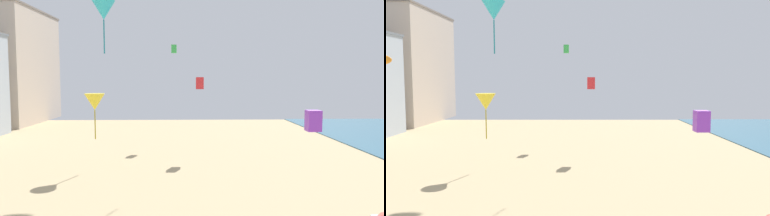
# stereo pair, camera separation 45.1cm
# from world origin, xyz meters

# --- Properties ---
(boardwalk_hotel_far) EXTENTS (12.75, 18.87, 18.94)m
(boardwalk_hotel_far) POSITION_xyz_m (-26.58, 57.53, 9.48)
(boardwalk_hotel_far) COLOR #C6B29E
(boardwalk_hotel_far) RESTS_ON ground
(kite_purple_box) EXTENTS (0.70, 0.70, 1.10)m
(kite_purple_box) POSITION_xyz_m (10.48, 13.54, 5.33)
(kite_purple_box) COLOR purple
(kite_green_box) EXTENTS (0.64, 0.64, 1.00)m
(kite_green_box) POSITION_xyz_m (2.63, 39.55, 11.10)
(kite_green_box) COLOR green
(kite_cyan_delta) EXTENTS (1.61, 1.61, 3.65)m
(kite_cyan_delta) POSITION_xyz_m (-1.82, 20.66, 12.25)
(kite_cyan_delta) COLOR #2DB7CC
(kite_yellow_delta) EXTENTS (1.68, 1.68, 3.81)m
(kite_yellow_delta) POSITION_xyz_m (-3.61, 24.93, 5.58)
(kite_yellow_delta) COLOR yellow
(kite_red_box) EXTENTS (0.75, 0.75, 1.18)m
(kite_red_box) POSITION_xyz_m (5.37, 30.75, 7.05)
(kite_red_box) COLOR red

